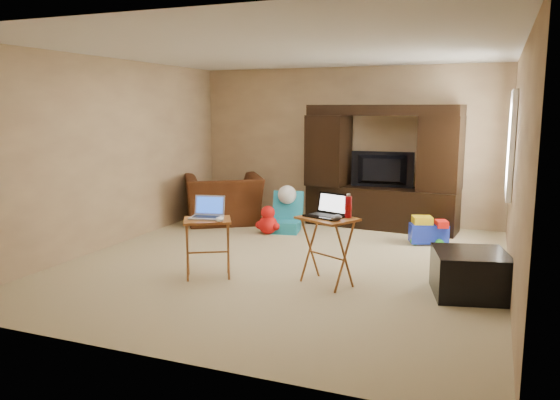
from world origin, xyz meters
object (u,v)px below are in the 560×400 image
at_px(child_rocker, 284,212).
at_px(mouse_left, 220,219).
at_px(mouse_right, 336,218).
at_px(laptop_right, 324,206).
at_px(tray_table_right, 327,251).
at_px(recliner, 224,200).
at_px(push_toy, 429,230).
at_px(water_bottle, 348,207).
at_px(television, 381,170).
at_px(ottoman, 470,274).
at_px(plush_toy, 268,220).
at_px(tray_table_left, 208,248).
at_px(laptop_left, 206,208).
at_px(entertainment_center, 382,167).

relative_size(child_rocker, mouse_left, 4.59).
bearing_deg(mouse_right, laptop_right, 140.53).
bearing_deg(tray_table_right, mouse_right, -16.10).
bearing_deg(recliner, child_rocker, 134.70).
bearing_deg(push_toy, water_bottle, -125.41).
bearing_deg(television, ottoman, 115.02).
relative_size(television, water_bottle, 4.32).
relative_size(recliner, laptop_right, 3.14).
relative_size(recliner, child_rocker, 1.94).
bearing_deg(plush_toy, laptop_right, -52.84).
relative_size(ottoman, tray_table_left, 1.06).
height_order(recliner, push_toy, recliner).
xyz_separation_m(tray_table_left, mouse_left, (0.19, -0.07, 0.36)).
height_order(laptop_left, laptop_right, laptop_right).
height_order(recliner, tray_table_right, recliner).
xyz_separation_m(recliner, mouse_left, (1.36, -2.70, 0.30)).
distance_m(tray_table_left, tray_table_right, 1.31).
bearing_deg(laptop_left, tray_table_right, -2.14).
distance_m(recliner, mouse_left, 3.04).
xyz_separation_m(television, child_rocker, (-1.30, -0.81, -0.60)).
relative_size(child_rocker, mouse_right, 4.16).
bearing_deg(television, tray_table_left, 65.82).
relative_size(television, mouse_left, 7.22).
height_order(mouse_left, water_bottle, water_bottle).
xyz_separation_m(recliner, water_bottle, (2.66, -2.31, 0.45)).
xyz_separation_m(tray_table_left, mouse_right, (1.42, 0.13, 0.43)).
bearing_deg(mouse_right, tray_table_right, 137.29).
bearing_deg(television, water_bottle, 91.78).
bearing_deg(child_rocker, tray_table_left, -100.36).
height_order(child_rocker, tray_table_right, tray_table_right).
relative_size(tray_table_left, tray_table_right, 0.91).
distance_m(recliner, water_bottle, 3.55).
bearing_deg(tray_table_right, mouse_left, -137.25).
bearing_deg(push_toy, mouse_right, -125.72).
height_order(ottoman, tray_table_left, tray_table_left).
bearing_deg(tray_table_left, mouse_right, -24.00).
xyz_separation_m(tray_table_right, laptop_right, (-0.04, 0.02, 0.48)).
xyz_separation_m(recliner, push_toy, (3.26, -0.18, -0.19)).
xyz_separation_m(laptop_left, laptop_right, (1.28, 0.24, 0.07)).
xyz_separation_m(entertainment_center, plush_toy, (-1.46, -1.07, -0.73)).
distance_m(child_rocker, plush_toy, 0.29).
xyz_separation_m(push_toy, tray_table_left, (-2.08, -2.45, 0.14)).
xyz_separation_m(entertainment_center, mouse_left, (-1.07, -3.32, -0.26)).
distance_m(television, tray_table_left, 3.49).
distance_m(ottoman, tray_table_left, 2.75).
xyz_separation_m(mouse_left, water_bottle, (1.30, 0.40, 0.15)).
xyz_separation_m(entertainment_center, child_rocker, (-1.30, -0.85, -0.64)).
relative_size(television, push_toy, 1.87).
relative_size(entertainment_center, water_bottle, 10.40).
distance_m(television, mouse_left, 3.45).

